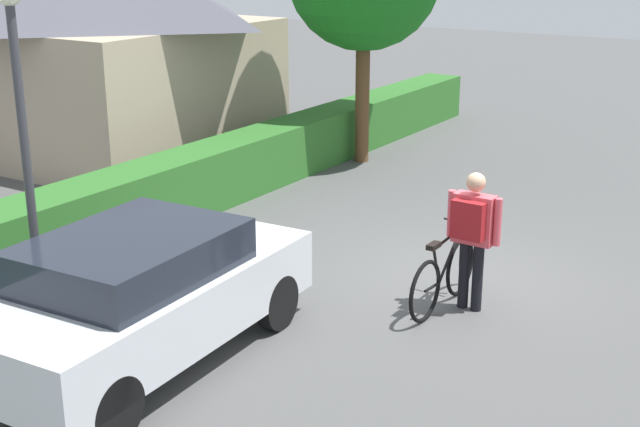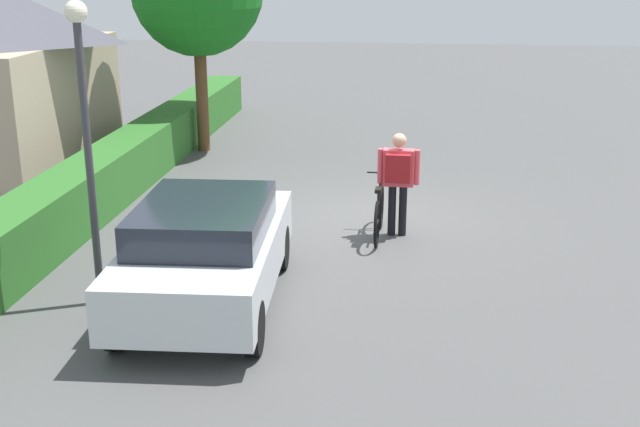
{
  "view_description": "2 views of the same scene",
  "coord_description": "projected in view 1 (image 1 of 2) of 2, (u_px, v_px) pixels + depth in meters",
  "views": [
    {
      "loc": [
        -10.02,
        -4.33,
        4.37
      ],
      "look_at": [
        -1.29,
        1.23,
        1.04
      ],
      "focal_mm": 48.65,
      "sensor_mm": 36.0,
      "label": 1
    },
    {
      "loc": [
        -13.74,
        -0.9,
        4.48
      ],
      "look_at": [
        -2.25,
        0.49,
        0.79
      ],
      "focal_mm": 45.87,
      "sensor_mm": 36.0,
      "label": 2
    }
  ],
  "objects": [
    {
      "name": "ground_plane",
      "position": [
        449.0,
        277.0,
        11.6
      ],
      "size": [
        60.0,
        60.0,
        0.0
      ],
      "primitive_type": "plane",
      "color": "#4E4E4E"
    },
    {
      "name": "hedge_row",
      "position": [
        174.0,
        188.0,
        13.91
      ],
      "size": [
        20.49,
        0.9,
        1.0
      ],
      "primitive_type": "cube",
      "color": "#2C6726",
      "rests_on": "ground"
    },
    {
      "name": "house_distant",
      "position": [
        108.0,
        45.0,
        17.77
      ],
      "size": [
        5.62,
        5.58,
        4.35
      ],
      "color": "tan",
      "rests_on": "ground"
    },
    {
      "name": "parked_car_near",
      "position": [
        140.0,
        293.0,
        9.1
      ],
      "size": [
        4.12,
        2.01,
        1.46
      ],
      "color": "silver",
      "rests_on": "ground"
    },
    {
      "name": "bicycle",
      "position": [
        443.0,
        276.0,
        10.55
      ],
      "size": [
        1.73,
        0.5,
        0.99
      ],
      "color": "black",
      "rests_on": "ground"
    },
    {
      "name": "person_rider",
      "position": [
        472.0,
        228.0,
        10.29
      ],
      "size": [
        0.36,
        0.69,
        1.73
      ],
      "color": "black",
      "rests_on": "ground"
    },
    {
      "name": "street_lamp",
      "position": [
        21.0,
        112.0,
        9.2
      ],
      "size": [
        0.28,
        0.28,
        3.95
      ],
      "color": "#38383D",
      "rests_on": "ground"
    }
  ]
}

